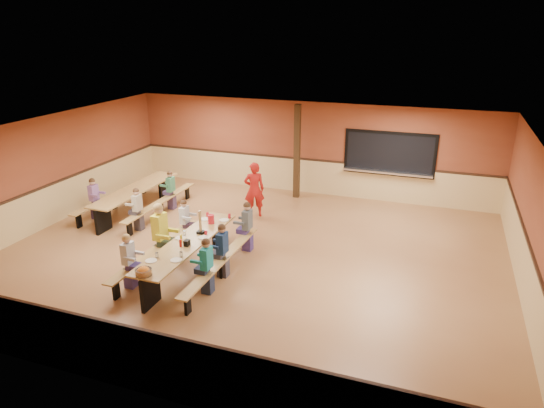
% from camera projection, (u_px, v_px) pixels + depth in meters
% --- Properties ---
extents(ground, '(12.00, 12.00, 0.00)m').
position_uv_depth(ground, '(251.00, 254.00, 11.87)').
color(ground, brown).
rests_on(ground, ground).
extents(room_envelope, '(12.04, 10.04, 3.02)m').
position_uv_depth(room_envelope, '(251.00, 228.00, 11.63)').
color(room_envelope, brown).
rests_on(room_envelope, ground).
extents(kitchen_pass_through, '(2.78, 0.28, 1.38)m').
position_uv_depth(kitchen_pass_through, '(389.00, 156.00, 14.90)').
color(kitchen_pass_through, black).
rests_on(kitchen_pass_through, ground).
extents(structural_post, '(0.18, 0.18, 3.00)m').
position_uv_depth(structural_post, '(297.00, 152.00, 15.29)').
color(structural_post, black).
rests_on(structural_post, ground).
extents(cafeteria_table_main, '(1.91, 3.70, 0.74)m').
position_uv_depth(cafeteria_table_main, '(188.00, 250.00, 10.86)').
color(cafeteria_table_main, '#A07A3F').
rests_on(cafeteria_table_main, ground).
extents(cafeteria_table_second, '(1.91, 3.70, 0.74)m').
position_uv_depth(cafeteria_table_second, '(136.00, 195.00, 14.34)').
color(cafeteria_table_second, '#A07A3F').
rests_on(cafeteria_table_second, ground).
extents(seated_child_white_left, '(0.37, 0.30, 1.21)m').
position_uv_depth(seated_child_white_left, '(129.00, 261.00, 10.17)').
color(seated_child_white_left, silver).
rests_on(seated_child_white_left, ground).
extents(seated_adult_yellow, '(0.48, 0.40, 1.44)m').
position_uv_depth(seated_adult_yellow, '(160.00, 234.00, 11.22)').
color(seated_adult_yellow, yellow).
rests_on(seated_adult_yellow, ground).
extents(seated_child_grey_left, '(0.34, 0.28, 1.16)m').
position_uv_depth(seated_child_grey_left, '(185.00, 222.00, 12.26)').
color(seated_child_grey_left, silver).
rests_on(seated_child_grey_left, ground).
extents(seated_child_teal_right, '(0.37, 0.30, 1.21)m').
position_uv_depth(seated_child_teal_right, '(207.00, 267.00, 9.95)').
color(seated_child_teal_right, teal).
rests_on(seated_child_teal_right, ground).
extents(seated_child_navy_right, '(0.38, 0.31, 1.23)m').
position_uv_depth(seated_child_navy_right, '(223.00, 251.00, 10.62)').
color(seated_child_navy_right, navy).
rests_on(seated_child_navy_right, ground).
extents(seated_child_char_right, '(0.38, 0.31, 1.24)m').
position_uv_depth(seated_child_char_right, '(247.00, 227.00, 11.87)').
color(seated_child_char_right, '#495053').
rests_on(seated_child_char_right, ground).
extents(seated_child_purple_sec, '(0.36, 0.30, 1.19)m').
position_uv_depth(seated_child_purple_sec, '(94.00, 199.00, 13.84)').
color(seated_child_purple_sec, '#885B93').
rests_on(seated_child_purple_sec, ground).
extents(seated_child_green_sec, '(0.35, 0.29, 1.17)m').
position_uv_depth(seated_child_green_sec, '(171.00, 190.00, 14.59)').
color(seated_child_green_sec, '#3B835B').
rests_on(seated_child_green_sec, ground).
extents(seated_child_tan_sec, '(0.35, 0.29, 1.17)m').
position_uv_depth(seated_child_tan_sec, '(138.00, 209.00, 13.07)').
color(seated_child_tan_sec, '#B3A88C').
rests_on(seated_child_tan_sec, ground).
extents(standing_woman, '(0.70, 0.62, 1.62)m').
position_uv_depth(standing_woman, '(254.00, 190.00, 13.96)').
color(standing_woman, '#AE1713').
rests_on(standing_woman, ground).
extents(punch_pitcher, '(0.16, 0.16, 0.22)m').
position_uv_depth(punch_pitcher, '(211.00, 219.00, 11.73)').
color(punch_pitcher, red).
rests_on(punch_pitcher, cafeteria_table_main).
extents(chip_bowl, '(0.32, 0.32, 0.15)m').
position_uv_depth(chip_bowl, '(143.00, 271.00, 9.32)').
color(chip_bowl, '#FF9F28').
rests_on(chip_bowl, cafeteria_table_main).
extents(napkin_dispenser, '(0.10, 0.14, 0.13)m').
position_uv_depth(napkin_dispenser, '(187.00, 243.00, 10.55)').
color(napkin_dispenser, black).
rests_on(napkin_dispenser, cafeteria_table_main).
extents(condiment_mustard, '(0.06, 0.06, 0.17)m').
position_uv_depth(condiment_mustard, '(181.00, 238.00, 10.73)').
color(condiment_mustard, yellow).
rests_on(condiment_mustard, cafeteria_table_main).
extents(condiment_ketchup, '(0.06, 0.06, 0.17)m').
position_uv_depth(condiment_ketchup, '(180.00, 243.00, 10.50)').
color(condiment_ketchup, '#B2140F').
rests_on(condiment_ketchup, cafeteria_table_main).
extents(table_paddle, '(0.16, 0.16, 0.56)m').
position_uv_depth(table_paddle, '(201.00, 228.00, 11.16)').
color(table_paddle, black).
rests_on(table_paddle, cafeteria_table_main).
extents(place_settings, '(0.65, 3.30, 0.11)m').
position_uv_depth(place_settings, '(188.00, 239.00, 10.77)').
color(place_settings, beige).
rests_on(place_settings, cafeteria_table_main).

